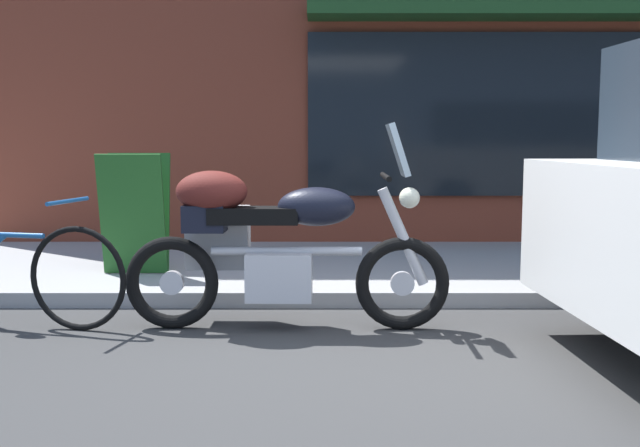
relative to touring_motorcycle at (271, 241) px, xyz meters
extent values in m
plane|color=#353535|center=(0.41, -0.76, -0.60)|extent=(80.00, 80.00, 0.00)
torus|color=black|center=(0.91, -0.05, -0.29)|extent=(0.64, 0.10, 0.63)
cylinder|color=silver|center=(0.91, -0.05, -0.29)|extent=(0.16, 0.06, 0.16)
torus|color=black|center=(-0.65, -0.02, -0.29)|extent=(0.64, 0.10, 0.63)
cylinder|color=silver|center=(-0.65, -0.02, -0.29)|extent=(0.16, 0.06, 0.16)
cube|color=silver|center=(0.08, -0.03, -0.24)|extent=(0.44, 0.31, 0.32)
cylinder|color=silver|center=(0.13, -0.04, -0.07)|extent=(1.02, 0.08, 0.06)
ellipsoid|color=black|center=(0.33, -0.04, 0.23)|extent=(0.52, 0.29, 0.26)
cube|color=black|center=(-0.09, -0.03, 0.17)|extent=(0.60, 0.25, 0.11)
cube|color=black|center=(-0.42, -0.03, 0.15)|extent=(0.28, 0.22, 0.18)
cylinder|color=silver|center=(0.91, -0.05, 0.03)|extent=(0.35, 0.08, 0.67)
cylinder|color=black|center=(0.79, -0.05, 0.43)|extent=(0.05, 0.62, 0.04)
cube|color=silver|center=(0.87, -0.05, 0.61)|extent=(0.15, 0.32, 0.35)
sphere|color=#EAEACC|center=(0.95, -0.05, 0.29)|extent=(0.14, 0.14, 0.14)
cube|color=#BCBCBC|center=(-0.37, 0.21, -0.01)|extent=(0.44, 0.21, 0.44)
cube|color=black|center=(-0.37, 0.32, -0.01)|extent=(0.37, 0.02, 0.03)
ellipsoid|color=#591E19|center=(-0.37, -0.03, 0.33)|extent=(0.49, 0.33, 0.28)
torus|color=black|center=(-1.27, -0.07, -0.25)|extent=(0.70, 0.20, 0.71)
cylinder|color=#1E5999|center=(-1.80, 0.05, 0.03)|extent=(0.59, 0.17, 0.04)
cylinder|color=#1E5999|center=(-1.32, -0.06, 0.27)|extent=(0.14, 0.47, 0.03)
cylinder|color=black|center=(2.44, -0.04, -0.27)|extent=(0.67, 0.25, 0.66)
cube|color=#1E511E|center=(-1.25, 1.31, 0.04)|extent=(0.55, 0.21, 1.04)
cube|color=#1E511E|center=(-1.25, 1.53, 0.04)|extent=(0.55, 0.21, 1.04)
camera|label=1|loc=(0.35, -4.95, 0.69)|focal=41.45mm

